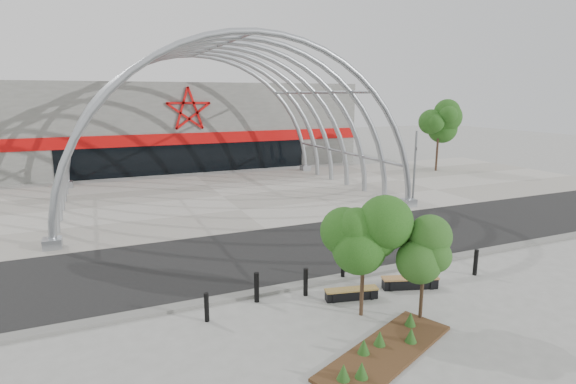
# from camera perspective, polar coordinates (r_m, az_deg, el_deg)

# --- Properties ---
(ground) EXTENTS (140.00, 140.00, 0.00)m
(ground) POSITION_cam_1_polar(r_m,az_deg,el_deg) (17.64, 5.27, -10.84)
(ground) COLOR gray
(ground) RESTS_ON ground
(road) EXTENTS (140.00, 7.00, 0.02)m
(road) POSITION_cam_1_polar(r_m,az_deg,el_deg) (20.55, 0.56, -7.35)
(road) COLOR black
(road) RESTS_ON ground
(forecourt) EXTENTS (60.00, 17.00, 0.04)m
(forecourt) POSITION_cam_1_polar(r_m,az_deg,el_deg) (31.48, -8.36, -0.53)
(forecourt) COLOR #9B968B
(forecourt) RESTS_ON ground
(kerb) EXTENTS (60.00, 0.50, 0.12)m
(kerb) POSITION_cam_1_polar(r_m,az_deg,el_deg) (17.41, 5.68, -10.95)
(kerb) COLOR slate
(kerb) RESTS_ON ground
(arena_building) EXTENTS (34.00, 15.24, 8.00)m
(arena_building) POSITION_cam_1_polar(r_m,az_deg,el_deg) (48.37, -14.17, 8.41)
(arena_building) COLOR slate
(arena_building) RESTS_ON ground
(vault_canopy) EXTENTS (20.80, 15.80, 20.36)m
(vault_canopy) POSITION_cam_1_polar(r_m,az_deg,el_deg) (31.48, -8.36, -0.53)
(vault_canopy) COLOR #9BA0A6
(vault_canopy) RESTS_ON ground
(planting_bed) EXTENTS (5.02, 3.29, 0.51)m
(planting_bed) POSITION_cam_1_polar(r_m,az_deg,el_deg) (13.18, 12.16, -18.98)
(planting_bed) COLOR #3C2917
(planting_bed) RESTS_ON ground
(signal_pole) EXTENTS (0.32, 0.66, 4.72)m
(signal_pole) POSITION_cam_1_polar(r_m,az_deg,el_deg) (29.39, 15.79, 3.10)
(signal_pole) COLOR slate
(signal_pole) RESTS_ON ground
(street_tree_0) EXTENTS (1.71, 1.71, 3.89)m
(street_tree_0) POSITION_cam_1_polar(r_m,az_deg,el_deg) (14.03, 9.64, -4.95)
(street_tree_0) COLOR #332215
(street_tree_0) RESTS_ON ground
(street_tree_1) EXTENTS (1.41, 1.41, 3.34)m
(street_tree_1) POSITION_cam_1_polar(r_m,az_deg,el_deg) (14.26, 16.97, -6.68)
(street_tree_1) COLOR black
(street_tree_1) RESTS_ON ground
(bench_0) EXTENTS (1.90, 0.79, 0.39)m
(bench_0) POSITION_cam_1_polar(r_m,az_deg,el_deg) (15.99, 8.06, -12.70)
(bench_0) COLOR black
(bench_0) RESTS_ON ground
(bench_1) EXTENTS (2.10, 1.06, 0.43)m
(bench_1) POSITION_cam_1_polar(r_m,az_deg,el_deg) (17.23, 15.23, -11.05)
(bench_1) COLOR black
(bench_1) RESTS_ON ground
(bollard_0) EXTENTS (0.15, 0.15, 0.93)m
(bollard_0) POSITION_cam_1_polar(r_m,az_deg,el_deg) (14.54, -10.30, -14.21)
(bollard_0) COLOR black
(bollard_0) RESTS_ON ground
(bollard_1) EXTENTS (0.17, 0.17, 1.05)m
(bollard_1) POSITION_cam_1_polar(r_m,az_deg,el_deg) (15.55, -4.01, -11.98)
(bollard_1) COLOR black
(bollard_1) RESTS_ON ground
(bollard_2) EXTENTS (0.16, 0.16, 1.00)m
(bollard_2) POSITION_cam_1_polar(r_m,az_deg,el_deg) (16.00, 2.25, -11.35)
(bollard_2) COLOR black
(bollard_2) RESTS_ON ground
(bollard_3) EXTENTS (0.15, 0.15, 0.91)m
(bollard_3) POSITION_cam_1_polar(r_m,az_deg,el_deg) (17.40, 6.99, -9.59)
(bollard_3) COLOR black
(bollard_3) RESTS_ON ground
(bollard_4) EXTENTS (0.17, 0.17, 1.03)m
(bollard_4) POSITION_cam_1_polar(r_m,az_deg,el_deg) (19.13, 22.72, -8.24)
(bollard_4) COLOR black
(bollard_4) RESTS_ON ground
(bg_tree_1) EXTENTS (2.70, 2.70, 5.91)m
(bg_tree_1) POSITION_cam_1_polar(r_m,az_deg,el_deg) (43.33, 18.62, 8.09)
(bg_tree_1) COLOR #2F1F16
(bg_tree_1) RESTS_ON ground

